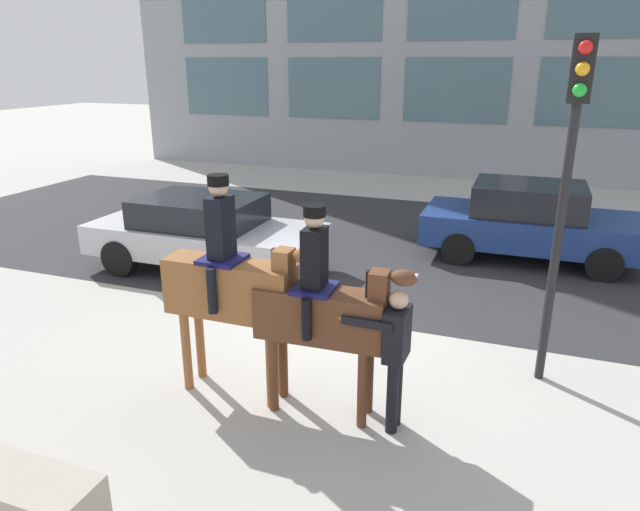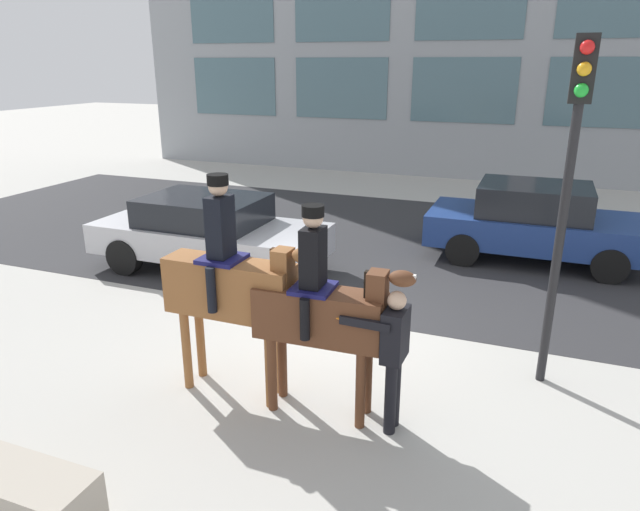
{
  "view_description": "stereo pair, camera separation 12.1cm",
  "coord_description": "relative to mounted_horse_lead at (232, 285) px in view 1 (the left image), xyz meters",
  "views": [
    {
      "loc": [
        2.57,
        -7.32,
        3.87
      ],
      "look_at": [
        0.3,
        -1.14,
        1.63
      ],
      "focal_mm": 32.0,
      "sensor_mm": 36.0,
      "label": 1
    },
    {
      "loc": [
        2.68,
        -7.27,
        3.87
      ],
      "look_at": [
        0.3,
        -1.14,
        1.63
      ],
      "focal_mm": 32.0,
      "sensor_mm": 36.0,
      "label": 2
    }
  ],
  "objects": [
    {
      "name": "ground_plane",
      "position": [
        0.52,
        1.88,
        -1.41
      ],
      "size": [
        80.0,
        80.0,
        0.0
      ],
      "primitive_type": "plane",
      "color": "#B2AFA8"
    },
    {
      "name": "road_surface",
      "position": [
        0.52,
        6.63,
        -1.41
      ],
      "size": [
        24.58,
        8.5,
        0.01
      ],
      "color": "#2D2D30",
      "rests_on": "ground_plane"
    },
    {
      "name": "mounted_horse_lead",
      "position": [
        0.0,
        0.0,
        0.0
      ],
      "size": [
        1.99,
        0.65,
        2.7
      ],
      "rotation": [
        0.0,
        0.0,
        -0.01
      ],
      "color": "brown",
      "rests_on": "ground_plane"
    },
    {
      "name": "mounted_horse_companion",
      "position": [
        1.15,
        -0.03,
        -0.13
      ],
      "size": [
        1.86,
        0.65,
        2.46
      ],
      "rotation": [
        0.0,
        0.0,
        0.04
      ],
      "color": "#59331E",
      "rests_on": "ground_plane"
    },
    {
      "name": "pedestrian_bystander",
      "position": [
        1.97,
        -0.08,
        -0.44
      ],
      "size": [
        0.84,
        0.43,
        1.65
      ],
      "rotation": [
        0.0,
        0.0,
        3.11
      ],
      "color": "black",
      "rests_on": "ground_plane"
    },
    {
      "name": "street_car_near_lane",
      "position": [
        -2.64,
        3.71,
        -0.65
      ],
      "size": [
        4.48,
        1.97,
        1.44
      ],
      "color": "#B7B7BC",
      "rests_on": "ground_plane"
    },
    {
      "name": "street_car_far_lane",
      "position": [
        3.25,
        6.58,
        -0.61
      ],
      "size": [
        4.27,
        2.0,
        1.57
      ],
      "color": "navy",
      "rests_on": "ground_plane"
    },
    {
      "name": "traffic_light",
      "position": [
        3.52,
        1.62,
        1.37
      ],
      "size": [
        0.24,
        0.29,
        4.16
      ],
      "color": "black",
      "rests_on": "ground_plane"
    }
  ]
}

